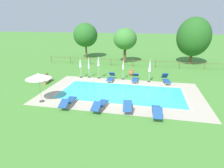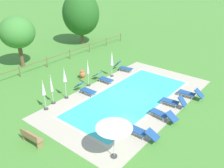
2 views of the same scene
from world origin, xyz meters
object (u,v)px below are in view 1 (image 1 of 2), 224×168
(sun_lounger_south_near_corner, at_px, (68,101))
(tree_far_west, at_px, (86,35))
(sun_lounger_north_mid, at_px, (157,111))
(sun_lounger_north_end, at_px, (128,105))
(sun_lounger_north_near_steps, at_px, (135,78))
(patio_umbrella_closed_row_centre, at_px, (123,67))
(patio_umbrella_closed_row_mid_east, at_px, (150,67))
(terracotta_urn_near_fence, at_px, (131,73))
(tree_centre, at_px, (194,37))
(patio_umbrella_closed_row_mid_west, at_px, (89,65))
(patio_umbrella_closed_row_east, at_px, (80,64))
(sun_lounger_south_mid, at_px, (100,104))
(sun_lounger_south_far, at_px, (166,80))
(patio_umbrella_closed_row_west, at_px, (99,63))
(tree_west_mid, at_px, (125,39))
(patio_umbrella_open_foreground, at_px, (38,76))
(wooden_bench_lawn_side, at_px, (46,78))
(sun_lounger_north_far, at_px, (111,78))

(sun_lounger_south_near_corner, bearing_deg, tree_far_west, 105.03)
(sun_lounger_north_mid, height_order, sun_lounger_north_end, sun_lounger_north_end)
(sun_lounger_north_near_steps, height_order, tree_far_west, tree_far_west)
(patio_umbrella_closed_row_centre, xyz_separation_m, patio_umbrella_closed_row_mid_east, (2.80, -0.32, 0.19))
(sun_lounger_north_end, bearing_deg, terracotta_urn_near_fence, 94.43)
(patio_umbrella_closed_row_centre, xyz_separation_m, tree_centre, (8.58, 9.34, 2.47))
(patio_umbrella_closed_row_mid_west, distance_m, patio_umbrella_closed_row_east, 0.93)
(tree_centre, bearing_deg, patio_umbrella_closed_row_east, -144.08)
(tree_far_west, bearing_deg, terracotta_urn_near_fence, -46.96)
(sun_lounger_north_mid, distance_m, patio_umbrella_closed_row_mid_west, 10.59)
(patio_umbrella_closed_row_centre, bearing_deg, sun_lounger_north_end, -78.86)
(sun_lounger_south_mid, xyz_separation_m, tree_far_west, (-7.36, 18.15, 3.45))
(sun_lounger_south_far, bearing_deg, patio_umbrella_closed_row_mid_west, 177.58)
(patio_umbrella_closed_row_west, distance_m, patio_umbrella_closed_row_mid_west, 1.22)
(sun_lounger_south_near_corner, bearing_deg, patio_umbrella_closed_row_west, 86.93)
(patio_umbrella_closed_row_mid_east, bearing_deg, sun_lounger_north_end, -101.32)
(patio_umbrella_closed_row_mid_west, bearing_deg, tree_far_west, 110.68)
(sun_lounger_north_mid, bearing_deg, sun_lounger_south_far, 81.48)
(sun_lounger_north_end, height_order, patio_umbrella_closed_row_mid_east, patio_umbrella_closed_row_mid_east)
(patio_umbrella_closed_row_west, relative_size, tree_west_mid, 0.49)
(sun_lounger_north_near_steps, bearing_deg, patio_umbrella_closed_row_mid_east, 7.32)
(tree_far_west, bearing_deg, sun_lounger_north_mid, -58.33)
(sun_lounger_south_mid, xyz_separation_m, patio_umbrella_open_foreground, (-4.89, 0.28, 1.75))
(wooden_bench_lawn_side, distance_m, tree_west_mid, 13.30)
(wooden_bench_lawn_side, bearing_deg, patio_umbrella_closed_row_west, 27.60)
(patio_umbrella_closed_row_west, bearing_deg, sun_lounger_north_far, -22.87)
(wooden_bench_lawn_side, height_order, tree_west_mid, tree_west_mid)
(sun_lounger_north_far, xyz_separation_m, patio_umbrella_closed_row_mid_west, (-2.67, 0.77, 1.05))
(sun_lounger_north_mid, bearing_deg, sun_lounger_north_far, 123.98)
(sun_lounger_north_mid, height_order, patio_umbrella_closed_row_east, patio_umbrella_closed_row_east)
(sun_lounger_north_mid, height_order, patio_umbrella_closed_row_mid_east, patio_umbrella_closed_row_mid_east)
(patio_umbrella_closed_row_east, bearing_deg, sun_lounger_south_mid, -59.55)
(sun_lounger_north_end, bearing_deg, patio_umbrella_closed_row_mid_east, 78.68)
(sun_lounger_north_near_steps, distance_m, sun_lounger_south_far, 3.14)
(tree_centre, bearing_deg, tree_west_mid, -174.37)
(sun_lounger_north_near_steps, relative_size, sun_lounger_north_mid, 1.02)
(patio_umbrella_closed_row_mid_west, height_order, patio_umbrella_closed_row_centre, patio_umbrella_closed_row_centre)
(sun_lounger_north_end, xyz_separation_m, sun_lounger_south_far, (3.10, 6.82, -0.00))
(sun_lounger_south_far, distance_m, patio_umbrella_open_foreground, 12.15)
(sun_lounger_north_near_steps, height_order, patio_umbrella_closed_row_west, patio_umbrella_closed_row_west)
(patio_umbrella_closed_row_mid_east, distance_m, patio_umbrella_closed_row_east, 7.53)
(wooden_bench_lawn_side, relative_size, tree_west_mid, 0.30)
(patio_umbrella_open_foreground, bearing_deg, tree_far_west, 97.87)
(terracotta_urn_near_fence, bearing_deg, tree_far_west, 133.04)
(sun_lounger_north_end, xyz_separation_m, wooden_bench_lawn_side, (-9.01, 4.47, 0.07))
(sun_lounger_north_end, distance_m, tree_far_west, 20.53)
(terracotta_urn_near_fence, bearing_deg, patio_umbrella_closed_row_mid_west, -161.81)
(sun_lounger_north_near_steps, distance_m, sun_lounger_north_mid, 7.44)
(sun_lounger_north_mid, distance_m, tree_centre, 18.10)
(sun_lounger_north_far, xyz_separation_m, patio_umbrella_closed_row_centre, (1.18, 0.81, 1.06))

